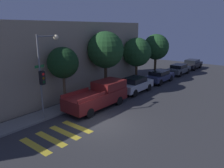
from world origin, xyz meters
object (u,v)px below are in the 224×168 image
at_px(sedan_near_corner, 135,84).
at_px(tree_near_corner, 63,63).
at_px(sedan_tail_of_row, 192,64).
at_px(tree_far_end, 137,52).
at_px(pickup_truck, 99,95).
at_px(traffic_light_pole, 45,68).
at_px(sedan_far_end, 179,69).
at_px(sedan_middle, 159,76).
at_px(tree_midblock, 106,50).
at_px(tree_behind_truck, 156,47).

height_order(sedan_near_corner, tree_near_corner, tree_near_corner).
height_order(sedan_tail_of_row, tree_far_end, tree_far_end).
distance_m(pickup_truck, tree_far_end, 9.34).
xyz_separation_m(traffic_light_pole, sedan_far_end, (20.20, -1.27, -2.91)).
bearing_deg(traffic_light_pole, sedan_middle, -5.02).
relative_size(sedan_middle, tree_midblock, 0.74).
distance_m(sedan_far_end, tree_near_corner, 18.34).
xyz_separation_m(sedan_near_corner, sedan_far_end, (10.92, 0.00, -0.06)).
relative_size(sedan_tail_of_row, tree_far_end, 0.83).
relative_size(sedan_near_corner, sedan_far_end, 0.96).
bearing_deg(pickup_truck, tree_near_corner, 130.41).
relative_size(sedan_middle, tree_near_corner, 0.90).
distance_m(sedan_near_corner, sedan_far_end, 10.92).
bearing_deg(sedan_near_corner, pickup_truck, 180.00).
distance_m(pickup_truck, tree_midblock, 5.04).
distance_m(tree_near_corner, tree_midblock, 5.09).
distance_m(sedan_tail_of_row, tree_near_corner, 23.48).
distance_m(sedan_near_corner, tree_far_end, 4.86).
distance_m(sedan_far_end, tree_far_end, 8.24).
xyz_separation_m(traffic_light_pole, sedan_middle, (14.48, -1.27, -2.90)).
bearing_deg(sedan_far_end, sedan_tail_of_row, 0.00).
height_order(tree_midblock, tree_behind_truck, tree_midblock).
bearing_deg(tree_midblock, tree_behind_truck, 0.00).
bearing_deg(sedan_tail_of_row, tree_behind_truck, 165.57).
distance_m(sedan_near_corner, tree_midblock, 4.47).
bearing_deg(sedan_near_corner, tree_midblock, 133.97).
xyz_separation_m(sedan_far_end, sedan_tail_of_row, (5.23, 0.00, 0.02)).
distance_m(tree_midblock, tree_behind_truck, 10.05).
relative_size(pickup_truck, sedan_far_end, 1.27).
bearing_deg(traffic_light_pole, tree_far_end, 3.68).
bearing_deg(traffic_light_pole, pickup_truck, -17.69).
height_order(sedan_middle, tree_behind_truck, tree_behind_truck).
xyz_separation_m(sedan_far_end, tree_midblock, (-12.94, 2.09, 3.46)).
relative_size(sedan_middle, tree_behind_truck, 0.81).
distance_m(sedan_middle, sedan_tail_of_row, 10.94).
distance_m(traffic_light_pole, sedan_middle, 14.82).
distance_m(traffic_light_pole, tree_far_end, 12.75).
relative_size(pickup_truck, tree_behind_truck, 1.03).
distance_m(sedan_tail_of_row, tree_far_end, 13.16).
bearing_deg(pickup_truck, tree_far_end, 13.46).
relative_size(pickup_truck, tree_midblock, 0.94).
height_order(sedan_tail_of_row, tree_midblock, tree_midblock).
bearing_deg(sedan_far_end, sedan_near_corner, 180.00).
height_order(tree_midblock, tree_far_end, tree_midblock).
xyz_separation_m(sedan_tail_of_row, tree_behind_truck, (-8.13, 2.09, 3.02)).
distance_m(pickup_truck, sedan_middle, 10.50).
relative_size(traffic_light_pole, tree_behind_truck, 1.07).
bearing_deg(sedan_far_end, tree_midblock, 170.82).
bearing_deg(tree_midblock, sedan_middle, -16.15).
height_order(traffic_light_pole, tree_behind_truck, traffic_light_pole).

